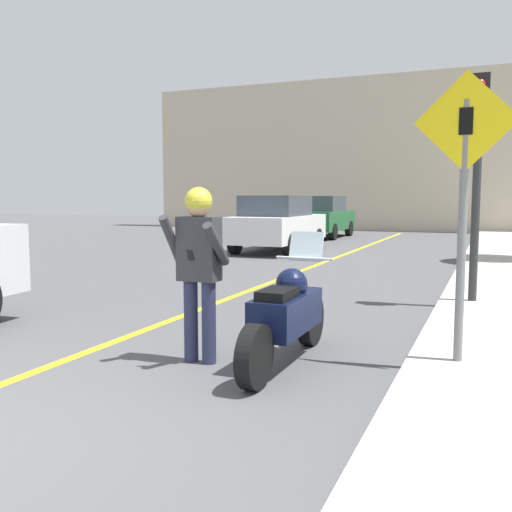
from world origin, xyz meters
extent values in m
cube|color=yellow|center=(-0.60, 6.00, 0.00)|extent=(0.12, 36.00, 0.01)
cube|color=beige|center=(0.00, 26.00, 3.72)|extent=(28.00, 1.20, 7.43)
cylinder|color=black|center=(1.49, 1.97, 0.28)|extent=(0.14, 0.56, 0.56)
cylinder|color=black|center=(1.49, 3.56, 0.28)|extent=(0.14, 0.56, 0.56)
cube|color=#0C1433|center=(1.49, 2.76, 0.51)|extent=(0.40, 1.10, 0.36)
sphere|color=#0C1433|center=(1.49, 2.91, 0.77)|extent=(0.32, 0.32, 0.32)
cube|color=black|center=(1.49, 2.51, 0.73)|extent=(0.28, 0.48, 0.10)
cylinder|color=silver|center=(1.49, 3.31, 0.99)|extent=(0.62, 0.03, 0.03)
cube|color=silver|center=(1.49, 3.38, 1.11)|extent=(0.36, 0.12, 0.31)
cylinder|color=#282D4C|center=(0.58, 2.50, 0.41)|extent=(0.14, 0.14, 0.82)
cylinder|color=#282D4C|center=(0.78, 2.50, 0.41)|extent=(0.14, 0.14, 0.82)
cube|color=#333338|center=(0.68, 2.50, 1.13)|extent=(0.40, 0.22, 0.63)
cylinder|color=#333338|center=(0.43, 2.40, 1.23)|extent=(0.09, 0.38, 0.49)
cylinder|color=#333338|center=(0.93, 2.38, 1.19)|extent=(0.09, 0.44, 0.44)
sphere|color=tan|center=(0.68, 2.50, 1.55)|extent=(0.23, 0.23, 0.23)
sphere|color=gold|center=(0.68, 2.50, 1.60)|extent=(0.27, 0.27, 0.27)
cube|color=black|center=(0.74, 2.22, 1.10)|extent=(0.06, 0.05, 0.11)
cylinder|color=slate|center=(3.05, 3.15, 1.31)|extent=(0.08, 0.08, 2.39)
cube|color=yellow|center=(3.05, 3.13, 2.31)|extent=(0.91, 0.02, 0.91)
cube|color=black|center=(3.05, 3.11, 2.31)|extent=(0.12, 0.01, 0.24)
cylinder|color=#2D2D30|center=(3.06, 6.53, 1.74)|extent=(0.12, 0.12, 3.27)
cube|color=black|center=(3.06, 6.51, 3.00)|extent=(0.26, 0.22, 0.76)
sphere|color=red|center=(3.06, 6.39, 3.22)|extent=(0.14, 0.14, 0.14)
sphere|color=gold|center=(3.06, 6.39, 3.00)|extent=(0.14, 0.14, 0.14)
sphere|color=green|center=(3.06, 6.39, 2.78)|extent=(0.14, 0.14, 0.14)
cylinder|color=black|center=(-3.55, 15.04, 0.32)|extent=(0.22, 0.64, 0.64)
cylinder|color=black|center=(-1.90, 15.04, 0.32)|extent=(0.22, 0.64, 0.64)
cylinder|color=black|center=(-3.55, 12.44, 0.32)|extent=(0.22, 0.64, 0.64)
cylinder|color=black|center=(-1.90, 12.44, 0.32)|extent=(0.22, 0.64, 0.64)
cube|color=white|center=(-2.73, 13.74, 0.70)|extent=(1.80, 4.20, 0.76)
cube|color=#38424C|center=(-2.73, 13.57, 1.38)|extent=(1.58, 2.18, 0.60)
cylinder|color=black|center=(-4.02, 21.38, 0.32)|extent=(0.22, 0.64, 0.64)
cylinder|color=black|center=(-2.37, 21.38, 0.32)|extent=(0.22, 0.64, 0.64)
cylinder|color=black|center=(-4.02, 18.78, 0.32)|extent=(0.22, 0.64, 0.64)
cylinder|color=black|center=(-2.37, 18.78, 0.32)|extent=(0.22, 0.64, 0.64)
cube|color=#1E6033|center=(-3.19, 20.08, 0.70)|extent=(1.80, 4.20, 0.76)
cube|color=#38424C|center=(-3.19, 19.91, 1.38)|extent=(1.58, 2.18, 0.60)
camera|label=1|loc=(3.33, -2.39, 1.63)|focal=40.00mm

